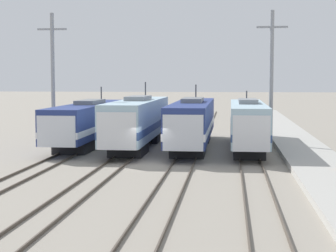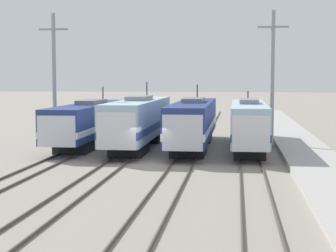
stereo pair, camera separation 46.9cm
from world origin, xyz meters
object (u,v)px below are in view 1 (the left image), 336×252
Objects in this scene: locomotive_center_right at (192,123)px; locomotive_far_left at (89,122)px; catenary_tower_right at (271,78)px; locomotive_far_right at (248,124)px; locomotive_center_left at (137,122)px; catenary_tower_left at (53,78)px.

locomotive_far_left is at bearing 171.92° from locomotive_center_right.
locomotive_center_right is 1.71× the size of catenary_tower_right.
locomotive_far_right is 1.49× the size of catenary_tower_right.
locomotive_center_right reaches higher than locomotive_far_left.
locomotive_center_left is at bearing -175.04° from locomotive_center_right.
locomotive_far_right is at bearing -142.55° from catenary_tower_right.
locomotive_center_left is 9.16m from locomotive_far_right.
catenary_tower_right is at bearing -3.46° from locomotive_far_left.
locomotive_far_left is at bearing 159.66° from locomotive_center_left.
catenary_tower_left is (-2.90, -0.94, 3.85)m from locomotive_far_left.
locomotive_center_left reaches higher than locomotive_far_left.
catenary_tower_right is (11.05, 0.75, 3.66)m from locomotive_center_left.
catenary_tower_left reaches higher than locomotive_far_left.
catenary_tower_left is at bearing 174.28° from locomotive_center_left.
locomotive_center_left is at bearing 175.50° from locomotive_far_right.
locomotive_far_left is 4.91m from catenary_tower_left.
locomotive_far_left is 13.91m from locomotive_far_right.
locomotive_center_right is 1.15× the size of locomotive_far_right.
locomotive_far_left is at bearing 176.54° from catenary_tower_right.
locomotive_far_right is 17.07m from catenary_tower_left.
locomotive_far_left is 1.16× the size of locomotive_far_right.
locomotive_far_left is 9.22m from locomotive_center_right.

